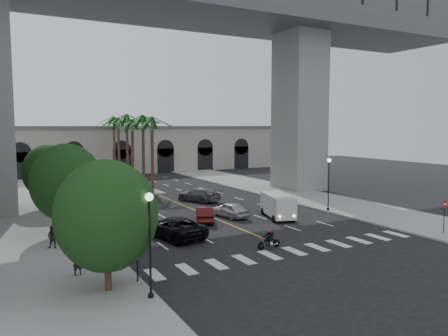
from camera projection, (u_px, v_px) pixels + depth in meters
ground at (281, 246)px, 31.16m from camera, size 140.00×140.00×0.00m
sidewalk_left at (35, 225)px, 37.28m from camera, size 8.00×100.00×0.15m
sidewalk_right at (311, 198)px, 51.35m from camera, size 8.00×100.00×0.15m
median at (131, 183)px, 64.50m from camera, size 2.00×24.00×0.20m
pier_building at (104, 149)px, 79.02m from camera, size 71.00×10.50×8.50m
bridge at (196, 39)px, 50.28m from camera, size 75.00×13.00×26.00m
palm_a at (152, 121)px, 54.85m from camera, size 3.20×3.20×10.30m
palm_b at (143, 119)px, 58.38m from camera, size 3.20×3.20×10.60m
palm_c at (132, 123)px, 61.80m from camera, size 3.20×3.20×10.10m
palm_d at (127, 118)px, 65.40m from camera, size 3.20×3.20×10.90m
palm_e at (118, 122)px, 68.84m from camera, size 3.20×3.20×10.40m
palm_f at (114, 120)px, 72.47m from camera, size 3.20×3.20×10.70m
street_tree_near at (106, 216)px, 22.03m from camera, size 5.20×5.20×6.89m
street_tree_mid at (67, 182)px, 33.43m from camera, size 5.44×5.44×7.21m
street_tree_far at (48, 172)px, 43.99m from camera, size 5.04×5.04×6.68m
lamp_post_left_near at (150, 236)px, 21.11m from camera, size 0.40×0.40×5.35m
lamp_post_left_far at (75, 185)px, 39.54m from camera, size 0.40×0.40×5.35m
lamp_post_right at (329, 180)px, 43.22m from camera, size 0.40×0.40×5.35m
traffic_signal_near at (137, 239)px, 23.42m from camera, size 0.25×0.18×3.65m
traffic_signal_far at (118, 224)px, 26.93m from camera, size 0.25×0.18×3.65m
motorcycle_rider at (270, 240)px, 30.47m from camera, size 1.87×0.50×1.35m
car_a at (230, 210)px, 40.84m from camera, size 2.36×4.40×1.42m
car_b at (204, 214)px, 38.81m from camera, size 2.96×4.40×1.37m
car_c at (173, 227)px, 33.31m from camera, size 4.02×6.33×1.63m
car_d at (199, 194)px, 49.39m from camera, size 4.13×5.81×1.56m
car_e at (121, 204)px, 43.62m from camera, size 3.17×4.84×1.53m
cargo_van at (278, 205)px, 40.37m from camera, size 3.29×5.43×2.17m
pedestrian_a at (78, 261)px, 24.59m from camera, size 0.67×0.51×1.64m
pedestrian_b at (53, 237)px, 29.90m from camera, size 0.96×0.88×1.58m
do_not_enter_sign at (444, 210)px, 34.00m from camera, size 0.68×0.18×2.80m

